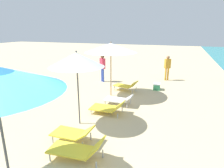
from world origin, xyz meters
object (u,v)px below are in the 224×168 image
at_px(umbrella_farthest, 111,48).
at_px(cooler_box, 157,86).
at_px(lounger_second_shoreside, 108,107).
at_px(person_walking_mid, 102,65).
at_px(lounger_farthest_shoreside, 126,85).
at_px(person_walking_far, 167,65).
at_px(lounger_nearest_shoreside, 78,149).
at_px(lounger_second_inland, 73,133).
at_px(umbrella_second, 77,60).
at_px(lounger_farthest_inland, 119,99).

xyz_separation_m(umbrella_farthest, cooler_box, (2.06, 1.79, -2.21)).
distance_m(lounger_second_shoreside, person_walking_mid, 4.96).
xyz_separation_m(lounger_farthest_shoreside, person_walking_far, (1.88, 3.15, 0.67)).
xyz_separation_m(lounger_nearest_shoreside, lounger_second_shoreside, (-0.31, 2.92, -0.06)).
xyz_separation_m(lounger_second_inland, lounger_farthest_shoreside, (0.12, 5.28, 0.02)).
relative_size(lounger_second_inland, cooler_box, 2.54).
relative_size(person_walking_mid, person_walking_far, 1.06).
xyz_separation_m(person_walking_mid, person_walking_far, (3.83, 1.76, -0.07)).
height_order(lounger_second_inland, lounger_farthest_shoreside, lounger_farthest_shoreside).
bearing_deg(lounger_second_shoreside, lounger_nearest_shoreside, 94.99).
relative_size(lounger_second_inland, person_walking_far, 0.77).
relative_size(umbrella_second, person_walking_mid, 1.50).
height_order(lounger_farthest_shoreside, person_walking_mid, person_walking_mid).
bearing_deg(lounger_second_inland, lounger_farthest_shoreside, -91.59).
relative_size(umbrella_second, lounger_farthest_shoreside, 1.85).
xyz_separation_m(lounger_second_inland, cooler_box, (1.66, 6.12, -0.10)).
xyz_separation_m(lounger_second_inland, umbrella_farthest, (-0.40, 4.33, 2.11)).
height_order(lounger_second_inland, umbrella_farthest, umbrella_farthest).
relative_size(umbrella_second, person_walking_far, 1.59).
height_order(lounger_nearest_shoreside, umbrella_second, umbrella_second).
distance_m(lounger_nearest_shoreside, lounger_second_shoreside, 2.94).
bearing_deg(lounger_second_shoreside, lounger_farthest_shoreside, -88.83).
height_order(umbrella_farthest, lounger_farthest_shoreside, umbrella_farthest).
bearing_deg(lounger_second_shoreside, umbrella_second, 59.94).
xyz_separation_m(lounger_nearest_shoreside, lounger_farthest_shoreside, (-0.44, 5.96, 0.00)).
height_order(umbrella_second, lounger_farthest_inland, umbrella_second).
bearing_deg(umbrella_farthest, lounger_second_inland, -84.66).
bearing_deg(lounger_farthest_shoreside, lounger_second_shoreside, 106.62).
distance_m(lounger_nearest_shoreside, umbrella_second, 2.82).
height_order(lounger_nearest_shoreside, lounger_farthest_shoreside, lounger_nearest_shoreside).
distance_m(lounger_farthest_shoreside, lounger_farthest_inland, 2.04).
xyz_separation_m(lounger_nearest_shoreside, umbrella_farthest, (-0.96, 5.01, 2.09)).
relative_size(umbrella_farthest, lounger_farthest_inland, 2.13).
height_order(lounger_farthest_shoreside, person_walking_far, person_walking_far).
distance_m(lounger_second_inland, umbrella_farthest, 4.83).
height_order(lounger_second_inland, person_walking_far, person_walking_far).
height_order(lounger_nearest_shoreside, person_walking_mid, person_walking_mid).
height_order(lounger_nearest_shoreside, lounger_second_inland, lounger_nearest_shoreside).
bearing_deg(cooler_box, umbrella_second, -112.20).
distance_m(umbrella_second, lounger_second_shoreside, 2.42).
bearing_deg(cooler_box, lounger_nearest_shoreside, -99.23).
bearing_deg(lounger_second_shoreside, lounger_second_inland, 82.74).
xyz_separation_m(lounger_second_shoreside, lounger_farthest_inland, (0.12, 1.01, 0.00)).
bearing_deg(lounger_nearest_shoreside, umbrella_second, -66.32).
height_order(lounger_nearest_shoreside, umbrella_farthest, umbrella_farthest).
distance_m(umbrella_farthest, cooler_box, 3.52).
relative_size(lounger_second_shoreside, lounger_second_inland, 1.08).
distance_m(umbrella_second, lounger_farthest_shoreside, 4.66).
distance_m(umbrella_second, person_walking_far, 7.83).
xyz_separation_m(person_walking_mid, cooler_box, (3.50, -0.55, -0.87)).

